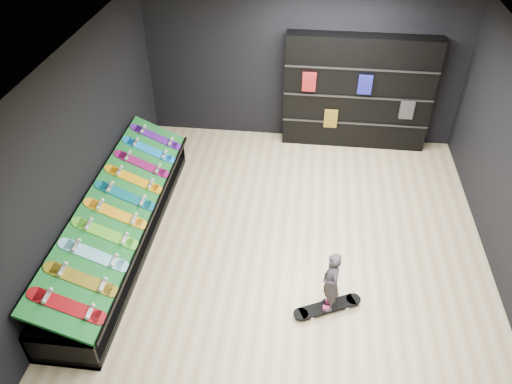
# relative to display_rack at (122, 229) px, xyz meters

# --- Properties ---
(floor) EXTENTS (6.00, 7.00, 0.01)m
(floor) POSITION_rel_display_rack_xyz_m (2.55, 0.00, -0.25)
(floor) COLOR #D0BB8C
(floor) RESTS_ON ground
(ceiling) EXTENTS (6.00, 7.00, 0.01)m
(ceiling) POSITION_rel_display_rack_xyz_m (2.55, 0.00, 2.75)
(ceiling) COLOR white
(ceiling) RESTS_ON ground
(wall_back) EXTENTS (6.00, 0.02, 3.00)m
(wall_back) POSITION_rel_display_rack_xyz_m (2.55, 3.50, 1.25)
(wall_back) COLOR black
(wall_back) RESTS_ON ground
(wall_left) EXTENTS (0.02, 7.00, 3.00)m
(wall_left) POSITION_rel_display_rack_xyz_m (-0.45, 0.00, 1.25)
(wall_left) COLOR black
(wall_left) RESTS_ON ground
(display_rack) EXTENTS (0.90, 4.50, 0.50)m
(display_rack) POSITION_rel_display_rack_xyz_m (0.00, 0.00, 0.00)
(display_rack) COLOR black
(display_rack) RESTS_ON ground
(turf_ramp) EXTENTS (0.92, 4.50, 0.46)m
(turf_ramp) POSITION_rel_display_rack_xyz_m (0.05, 0.00, 0.46)
(turf_ramp) COLOR #0D581D
(turf_ramp) RESTS_ON display_rack
(back_shelving) EXTENTS (2.76, 0.32, 2.21)m
(back_shelving) POSITION_rel_display_rack_xyz_m (3.61, 3.32, 0.85)
(back_shelving) COLOR black
(back_shelving) RESTS_ON ground
(floor_skateboard) EXTENTS (0.98, 0.62, 0.09)m
(floor_skateboard) POSITION_rel_display_rack_xyz_m (3.16, -1.00, -0.20)
(floor_skateboard) COLOR black
(floor_skateboard) RESTS_ON ground
(child) EXTENTS (0.20, 0.25, 0.56)m
(child) POSITION_rel_display_rack_xyz_m (3.16, -1.00, 0.12)
(child) COLOR black
(child) RESTS_ON floor_skateboard
(display_board_0) EXTENTS (0.93, 0.22, 0.50)m
(display_board_0) POSITION_rel_display_rack_xyz_m (0.06, -1.90, 0.49)
(display_board_0) COLOR red
(display_board_0) RESTS_ON turf_ramp
(display_board_1) EXTENTS (0.93, 0.22, 0.50)m
(display_board_1) POSITION_rel_display_rack_xyz_m (0.06, -1.48, 0.49)
(display_board_1) COLOR yellow
(display_board_1) RESTS_ON turf_ramp
(display_board_2) EXTENTS (0.93, 0.22, 0.50)m
(display_board_2) POSITION_rel_display_rack_xyz_m (0.06, -1.06, 0.49)
(display_board_2) COLOR #0CB2E5
(display_board_2) RESTS_ON turf_ramp
(display_board_3) EXTENTS (0.93, 0.22, 0.50)m
(display_board_3) POSITION_rel_display_rack_xyz_m (0.06, -0.63, 0.49)
(display_board_3) COLOR green
(display_board_3) RESTS_ON turf_ramp
(display_board_4) EXTENTS (0.93, 0.22, 0.50)m
(display_board_4) POSITION_rel_display_rack_xyz_m (0.06, -0.21, 0.49)
(display_board_4) COLOR orange
(display_board_4) RESTS_ON turf_ramp
(display_board_5) EXTENTS (0.93, 0.22, 0.50)m
(display_board_5) POSITION_rel_display_rack_xyz_m (0.06, 0.21, 0.49)
(display_board_5) COLOR #0C8C99
(display_board_5) RESTS_ON turf_ramp
(display_board_6) EXTENTS (0.93, 0.22, 0.50)m
(display_board_6) POSITION_rel_display_rack_xyz_m (0.06, 0.63, 0.49)
(display_board_6) COLOR yellow
(display_board_6) RESTS_ON turf_ramp
(display_board_7) EXTENTS (0.93, 0.22, 0.50)m
(display_board_7) POSITION_rel_display_rack_xyz_m (0.06, 1.06, 0.49)
(display_board_7) COLOR #E5198C
(display_board_7) RESTS_ON turf_ramp
(display_board_8) EXTENTS (0.93, 0.22, 0.50)m
(display_board_8) POSITION_rel_display_rack_xyz_m (0.06, 1.48, 0.49)
(display_board_8) COLOR blue
(display_board_8) RESTS_ON turf_ramp
(display_board_9) EXTENTS (0.93, 0.22, 0.50)m
(display_board_9) POSITION_rel_display_rack_xyz_m (0.06, 1.90, 0.49)
(display_board_9) COLOR purple
(display_board_9) RESTS_ON turf_ramp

